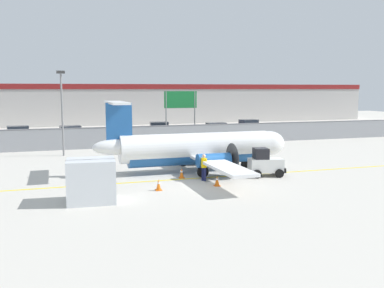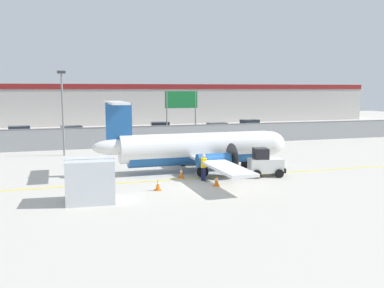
% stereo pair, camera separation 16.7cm
% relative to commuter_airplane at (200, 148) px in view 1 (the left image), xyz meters
% --- Properties ---
extents(ground_plane, '(140.00, 140.00, 0.01)m').
position_rel_commuter_airplane_xyz_m(ground_plane, '(-0.41, -2.31, -1.60)').
color(ground_plane, '#BCB7AD').
extents(perimeter_fence, '(98.00, 0.10, 2.10)m').
position_rel_commuter_airplane_xyz_m(perimeter_fence, '(-0.41, 13.69, -0.49)').
color(perimeter_fence, gray).
rests_on(perimeter_fence, ground).
extents(parking_lot_strip, '(98.00, 17.00, 0.12)m').
position_rel_commuter_airplane_xyz_m(parking_lot_strip, '(-0.41, 25.19, -1.54)').
color(parking_lot_strip, '#38383A').
rests_on(parking_lot_strip, ground).
extents(background_building, '(91.00, 8.10, 6.50)m').
position_rel_commuter_airplane_xyz_m(background_building, '(-0.41, 43.68, 1.66)').
color(background_building, '#BCB7B2').
rests_on(background_building, ground).
extents(commuter_airplane, '(14.00, 16.01, 4.92)m').
position_rel_commuter_airplane_xyz_m(commuter_airplane, '(0.00, 0.00, 0.00)').
color(commuter_airplane, white).
rests_on(commuter_airplane, ground).
extents(baggage_tug, '(2.49, 1.72, 1.88)m').
position_rel_commuter_airplane_xyz_m(baggage_tug, '(3.53, -3.04, -0.75)').
color(baggage_tug, silver).
rests_on(baggage_tug, ground).
extents(ground_crew_worker, '(0.44, 0.54, 1.70)m').
position_rel_commuter_airplane_xyz_m(ground_crew_worker, '(-0.79, -3.19, -0.65)').
color(ground_crew_worker, '#191E4C').
rests_on(ground_crew_worker, ground).
extents(cargo_container, '(2.54, 2.17, 2.20)m').
position_rel_commuter_airplane_xyz_m(cargo_container, '(-7.92, -6.19, -0.50)').
color(cargo_container, silver).
rests_on(cargo_container, ground).
extents(traffic_cone_near_left, '(0.36, 0.36, 0.64)m').
position_rel_commuter_airplane_xyz_m(traffic_cone_near_left, '(-0.52, -4.78, -1.29)').
color(traffic_cone_near_left, orange).
rests_on(traffic_cone_near_left, ground).
extents(traffic_cone_near_right, '(0.36, 0.36, 0.64)m').
position_rel_commuter_airplane_xyz_m(traffic_cone_near_right, '(4.95, 2.01, -1.29)').
color(traffic_cone_near_right, orange).
rests_on(traffic_cone_near_right, ground).
extents(traffic_cone_far_left, '(0.36, 0.36, 0.64)m').
position_rel_commuter_airplane_xyz_m(traffic_cone_far_left, '(-4.09, -4.80, -1.29)').
color(traffic_cone_far_left, orange).
rests_on(traffic_cone_far_left, ground).
extents(traffic_cone_far_right, '(0.36, 0.36, 0.64)m').
position_rel_commuter_airplane_xyz_m(traffic_cone_far_right, '(-1.89, -1.94, -1.29)').
color(traffic_cone_far_right, orange).
rests_on(traffic_cone_far_right, ground).
extents(parked_car_0, '(4.39, 2.45, 1.58)m').
position_rel_commuter_airplane_xyz_m(parked_car_0, '(-13.71, 22.27, -0.71)').
color(parked_car_0, '#B28C19').
rests_on(parked_car_0, parking_lot_strip).
extents(parked_car_1, '(4.37, 2.38, 1.58)m').
position_rel_commuter_airplane_xyz_m(parked_car_1, '(-7.96, 20.70, -0.71)').
color(parked_car_1, black).
rests_on(parked_car_1, parking_lot_strip).
extents(parked_car_2, '(4.26, 2.12, 1.58)m').
position_rel_commuter_airplane_xyz_m(parked_car_2, '(-2.10, 22.73, -0.71)').
color(parked_car_2, gray).
rests_on(parked_car_2, parking_lot_strip).
extents(parked_car_3, '(4.38, 2.42, 1.58)m').
position_rel_commuter_airplane_xyz_m(parked_car_3, '(2.64, 23.14, -0.71)').
color(parked_car_3, red).
rests_on(parked_car_3, parking_lot_strip).
extents(parked_car_4, '(4.23, 2.07, 1.58)m').
position_rel_commuter_airplane_xyz_m(parked_car_4, '(8.68, 19.85, -0.71)').
color(parked_car_4, '#B28C19').
rests_on(parked_car_4, parking_lot_strip).
extents(parked_car_5, '(4.39, 2.44, 1.58)m').
position_rel_commuter_airplane_xyz_m(parked_car_5, '(14.72, 23.62, -0.71)').
color(parked_car_5, navy).
rests_on(parked_car_5, parking_lot_strip).
extents(apron_light_pole, '(0.70, 0.30, 7.27)m').
position_rel_commuter_airplane_xyz_m(apron_light_pole, '(-9.01, 10.13, 2.70)').
color(apron_light_pole, slate).
rests_on(apron_light_pole, ground).
extents(highway_sign, '(3.60, 0.14, 5.50)m').
position_rel_commuter_airplane_xyz_m(highway_sign, '(3.25, 16.06, 2.54)').
color(highway_sign, slate).
rests_on(highway_sign, ground).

